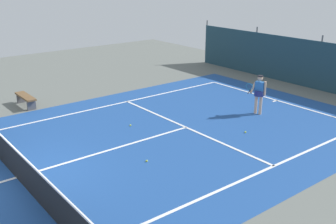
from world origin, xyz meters
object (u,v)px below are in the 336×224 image
object	(u,v)px
tennis_ball_near_player	(245,132)
courtside_bench	(26,98)
tennis_player	(259,92)
tennis_ball_midcourt	(147,161)
tennis_ball_by_sideline	(130,125)
tennis_net	(15,162)

from	to	relation	value
tennis_ball_near_player	courtside_bench	world-z (taller)	courtside_bench
tennis_player	tennis_ball_midcourt	bearing A→B (deg)	77.49
tennis_ball_near_player	tennis_ball_by_sideline	bearing A→B (deg)	-137.39
tennis_player	tennis_ball_by_sideline	size ratio (longest dim) A/B	24.85
tennis_player	tennis_ball_by_sideline	distance (m)	5.44
tennis_ball_midcourt	tennis_player	bearing A→B (deg)	97.50
tennis_ball_near_player	courtside_bench	bearing A→B (deg)	-147.16
tennis_net	tennis_ball_near_player	distance (m)	7.97
tennis_ball_midcourt	tennis_ball_by_sideline	distance (m)	3.18
tennis_net	tennis_player	xyz separation A→B (m)	(0.65, 9.76, 0.45)
tennis_player	tennis_ball_midcourt	xyz separation A→B (m)	(0.82, -6.23, -0.93)
tennis_ball_midcourt	tennis_ball_by_sideline	bearing A→B (deg)	156.03
tennis_net	tennis_ball_by_sideline	bearing A→B (deg)	106.64
tennis_player	tennis_ball_by_sideline	bearing A→B (deg)	47.10
tennis_ball_by_sideline	tennis_player	bearing A→B (deg)	67.10
courtside_bench	tennis_player	bearing A→B (deg)	46.01
tennis_ball_midcourt	tennis_ball_by_sideline	size ratio (longest dim) A/B	1.00
tennis_net	tennis_ball_by_sideline	world-z (taller)	tennis_net
tennis_ball_midcourt	courtside_bench	xyz separation A→B (m)	(-7.78, -0.97, 0.34)
tennis_net	tennis_ball_midcourt	distance (m)	3.85
tennis_ball_by_sideline	tennis_ball_midcourt	bearing A→B (deg)	-23.97
tennis_ball_by_sideline	courtside_bench	distance (m)	5.38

